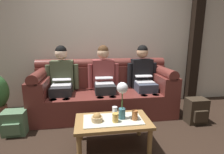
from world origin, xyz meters
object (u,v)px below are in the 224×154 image
object	(u,v)px
person_right	(143,76)
snack_bowl	(97,118)
coffee_table	(113,123)
backpack_left	(15,123)
couch	(104,93)
person_left	(62,79)
flower_vase	(122,95)
cup_near_right	(115,111)
person_middle	(104,77)
backpack_right	(196,111)
cup_near_left	(135,115)
cup_far_center	(115,118)

from	to	relation	value
person_right	snack_bowl	xyz separation A→B (m)	(-0.92, -1.08, -0.25)
coffee_table	backpack_left	xyz separation A→B (m)	(-1.33, 0.49, -0.14)
coffee_table	backpack_left	bearing A→B (deg)	159.84
person_right	couch	bearing A→B (deg)	179.65
person_left	flower_vase	world-z (taller)	person_left
snack_bowl	cup_near_right	size ratio (longest dim) A/B	1.10
couch	person_middle	xyz separation A→B (m)	(0.00, -0.00, 0.29)
person_left	backpack_left	xyz separation A→B (m)	(-0.60, -0.57, -0.49)
backpack_right	flower_vase	bearing A→B (deg)	-161.94
flower_vase	cup_near_left	distance (m)	0.29
person_left	person_right	size ratio (longest dim) A/B	1.00
person_middle	cup_near_right	world-z (taller)	person_middle
person_left	cup_near_right	bearing A→B (deg)	-51.57
couch	cup_far_center	world-z (taller)	couch
backpack_right	cup_near_left	bearing A→B (deg)	-157.46
person_left	couch	bearing A→B (deg)	0.34
person_middle	backpack_right	size ratio (longest dim) A/B	3.03
person_middle	backpack_right	world-z (taller)	person_middle
couch	cup_near_left	size ratio (longest dim) A/B	20.28
couch	backpack_left	size ratio (longest dim) A/B	7.03
flower_vase	cup_far_center	size ratio (longest dim) A/B	4.32
flower_vase	cup_far_center	world-z (taller)	flower_vase
person_middle	cup_near_left	world-z (taller)	person_middle
backpack_right	backpack_left	world-z (taller)	backpack_right
person_right	snack_bowl	bearing A→B (deg)	-130.30
cup_near_left	backpack_right	bearing A→B (deg)	22.54
person_middle	backpack_right	xyz separation A→B (m)	(1.42, -0.63, -0.46)
couch	snack_bowl	size ratio (longest dim) A/B	18.24
snack_bowl	person_left	bearing A→B (deg)	116.08
cup_near_left	cup_far_center	xyz separation A→B (m)	(-0.24, -0.02, -0.01)
cup_near_left	backpack_left	world-z (taller)	cup_near_left
backpack_left	backpack_right	bearing A→B (deg)	-1.19
cup_near_right	couch	bearing A→B (deg)	92.36
coffee_table	person_right	bearing A→B (deg)	55.58
couch	coffee_table	xyz separation A→B (m)	(0.00, -1.06, -0.06)
coffee_table	backpack_right	xyz separation A→B (m)	(1.42, 0.43, -0.11)
person_left	cup_near_left	xyz separation A→B (m)	(0.99, -1.11, -0.23)
person_left	cup_near_left	bearing A→B (deg)	-48.33
snack_bowl	backpack_left	xyz separation A→B (m)	(-1.13, 0.51, -0.24)
person_middle	cup_near_right	distance (m)	0.99
person_right	cup_near_left	size ratio (longest dim) A/B	10.28
cup_far_center	couch	bearing A→B (deg)	91.04
cup_far_center	backpack_left	bearing A→B (deg)	157.54
cup_far_center	backpack_left	size ratio (longest dim) A/B	0.31
couch	cup_near_left	bearing A→B (deg)	-76.77
snack_bowl	cup_far_center	xyz separation A→B (m)	(0.21, -0.04, 0.01)
person_middle	flower_vase	world-z (taller)	person_middle
cup_far_center	backpack_right	xyz separation A→B (m)	(1.40, 0.50, -0.22)
snack_bowl	person_right	bearing A→B (deg)	49.70
flower_vase	snack_bowl	bearing A→B (deg)	-174.22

